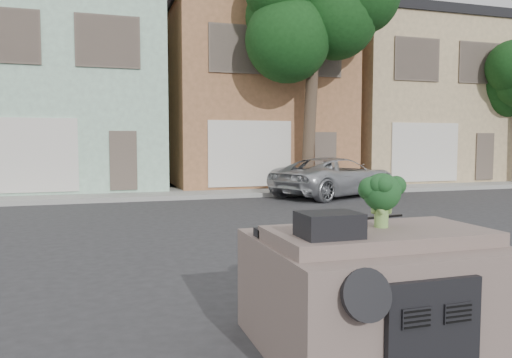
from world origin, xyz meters
name	(u,v)px	position (x,y,z in m)	size (l,w,h in m)	color
ground_plane	(265,268)	(0.00, 0.00, 0.00)	(120.00, 120.00, 0.00)	#303033
sidewalk	(169,193)	(0.00, 10.50, 0.07)	(40.00, 3.00, 0.15)	gray
townhouse_mint	(67,94)	(-3.50, 14.50, 3.77)	(7.20, 8.20, 7.55)	#A3CDB3
townhouse_tan	(246,99)	(4.00, 14.50, 3.77)	(7.20, 8.20, 7.55)	#9B6642
townhouse_beige	(393,103)	(11.50, 14.50, 3.77)	(7.20, 8.20, 7.55)	tan
silver_pickup	(335,196)	(5.45, 8.55, 0.00)	(2.24, 4.85, 1.35)	#B1B3B8
tree_near	(310,76)	(5.00, 9.80, 4.25)	(4.40, 4.00, 8.50)	#123813
car_dashboard	(369,287)	(0.00, -3.00, 0.56)	(2.00, 1.80, 1.12)	#6F5D56
instrument_hump	(329,225)	(-0.58, -3.35, 1.22)	(0.48, 0.38, 0.20)	black
wiper_arm	(375,218)	(0.28, -2.62, 1.13)	(0.70, 0.03, 0.02)	black
broccoli	(382,200)	(0.07, -3.08, 1.37)	(0.41, 0.41, 0.50)	#143818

